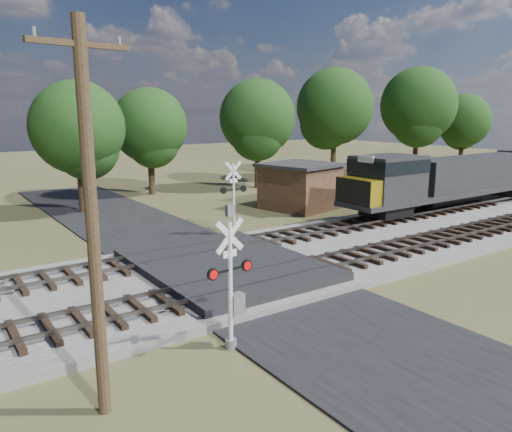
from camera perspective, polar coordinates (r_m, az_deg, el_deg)
ground at (r=22.13m, az=-2.89°, el=-6.94°), size 160.00×160.00×0.00m
ballast_bed at (r=28.73m, az=13.76°, el=-2.52°), size 140.00×10.00×0.30m
road at (r=22.11m, az=-2.90°, el=-6.84°), size 7.00×60.00×0.08m
crossing_panel at (r=22.43m, az=-3.58°, el=-5.83°), size 7.00×9.00×0.62m
track_near at (r=22.25m, az=6.74°, el=-5.78°), size 140.00×2.60×0.33m
track_far at (r=26.04m, az=-0.55°, el=-3.06°), size 140.00×2.60×0.33m
crossing_signal_near at (r=15.25m, az=-2.70°, el=-9.04°), size 1.64×0.38×4.08m
crossing_signal_far at (r=29.02m, az=-2.71°, el=1.31°), size 1.75×0.38×4.34m
utility_pole at (r=11.68m, az=-18.27°, el=-0.13°), size 2.22×0.46×9.12m
equipment_shed at (r=37.10m, az=5.06°, el=3.47°), size 5.93×5.93×3.39m
treeline at (r=43.99m, az=-4.85°, el=11.41°), size 82.11×11.46×11.99m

